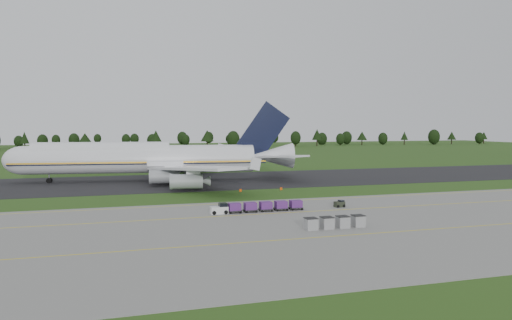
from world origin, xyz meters
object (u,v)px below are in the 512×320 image
object	(u,v)px
uld_row	(335,222)
edge_markers	(261,190)
aircraft	(147,158)
baggage_train	(256,207)
utility_cart	(339,204)

from	to	relation	value
uld_row	edge_markers	bearing A→B (deg)	86.94
aircraft	edge_markers	size ratio (longest dim) A/B	7.54
aircraft	uld_row	xyz separation A→B (m)	(19.91, -67.39, -5.02)
baggage_train	edge_markers	world-z (taller)	baggage_train
aircraft	utility_cart	xyz separation A→B (m)	(28.60, -51.29, -5.38)
aircraft	uld_row	distance (m)	70.45
aircraft	utility_cart	bearing A→B (deg)	-60.85
uld_row	aircraft	bearing A→B (deg)	106.46
edge_markers	baggage_train	bearing A→B (deg)	-109.27
utility_cart	edge_markers	bearing A→B (deg)	104.66
aircraft	edge_markers	world-z (taller)	aircraft
aircraft	utility_cart	world-z (taller)	aircraft
aircraft	edge_markers	distance (m)	34.91
aircraft	baggage_train	world-z (taller)	aircraft
aircraft	baggage_train	size ratio (longest dim) A/B	4.70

